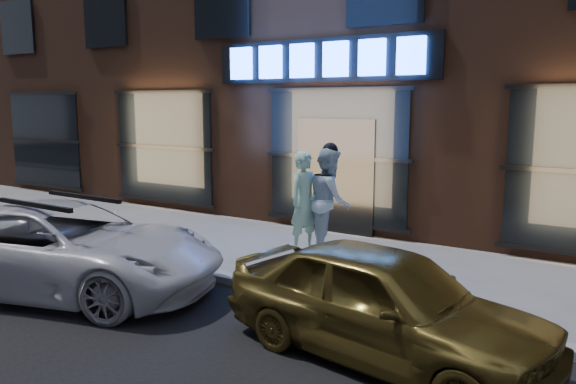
% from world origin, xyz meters
% --- Properties ---
extents(ground, '(90.00, 90.00, 0.00)m').
position_xyz_m(ground, '(0.00, 0.00, 0.00)').
color(ground, slate).
rests_on(ground, ground).
extents(curb, '(60.00, 0.25, 0.12)m').
position_xyz_m(curb, '(0.00, 0.00, 0.06)').
color(curb, gray).
rests_on(curb, ground).
extents(storefront_building, '(30.20, 8.28, 10.30)m').
position_xyz_m(storefront_building, '(-0.00, 7.99, 5.15)').
color(storefront_building, '#54301E').
rests_on(storefront_building, ground).
extents(man_bowtie, '(0.62, 0.78, 1.86)m').
position_xyz_m(man_bowtie, '(0.28, 2.22, 0.93)').
color(man_bowtie, '#B5EED1').
rests_on(man_bowtie, ground).
extents(man_cap, '(1.11, 1.18, 1.93)m').
position_xyz_m(man_cap, '(0.67, 2.45, 0.96)').
color(man_cap, white).
rests_on(man_cap, ground).
extents(white_suv, '(5.09, 3.44, 1.30)m').
position_xyz_m(white_suv, '(-1.52, -1.59, 0.65)').
color(white_suv, silver).
rests_on(white_suv, ground).
extents(gold_sedan, '(3.84, 2.02, 1.24)m').
position_xyz_m(gold_sedan, '(3.26, -1.11, 0.62)').
color(gold_sedan, brown).
rests_on(gold_sedan, ground).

